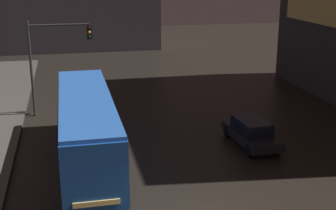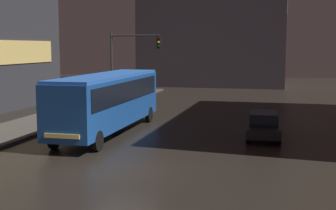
% 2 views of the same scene
% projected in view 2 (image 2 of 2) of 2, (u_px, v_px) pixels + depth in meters
% --- Properties ---
extents(ground_plane, '(120.00, 120.00, 0.00)m').
position_uv_depth(ground_plane, '(123.00, 170.00, 18.87)').
color(ground_plane, black).
extents(sidewalk_left, '(4.00, 48.00, 0.15)m').
position_uv_depth(sidewalk_left, '(43.00, 121.00, 30.62)').
color(sidewalk_left, '#47423D').
rests_on(sidewalk_left, ground).
extents(bus_near, '(2.54, 11.80, 3.38)m').
position_uv_depth(bus_near, '(108.00, 97.00, 26.51)').
color(bus_near, '#194793').
rests_on(bus_near, ground).
extents(car_taxi, '(1.92, 4.34, 1.43)m').
position_uv_depth(car_taxi, '(263.00, 125.00, 25.22)').
color(car_taxi, black).
rests_on(car_taxi, ground).
extents(traffic_light_main, '(3.92, 0.35, 6.05)m').
position_uv_depth(traffic_light_main, '(129.00, 57.00, 34.68)').
color(traffic_light_main, '#2D2D2D').
rests_on(traffic_light_main, ground).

